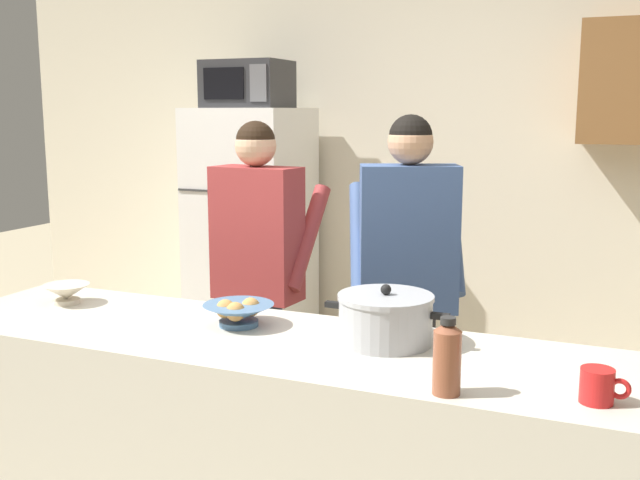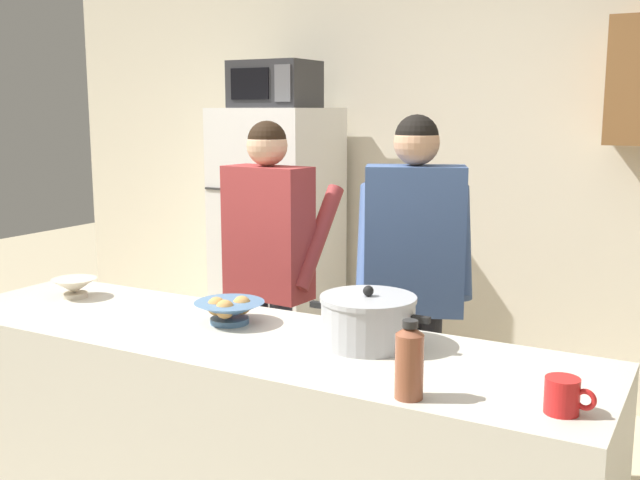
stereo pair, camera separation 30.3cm
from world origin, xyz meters
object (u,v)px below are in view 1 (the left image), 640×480
Objects in this scene: person_near_pot at (258,252)px; bottle_near_edge at (447,357)px; coffee_mug at (598,386)px; empty_bowl at (66,293)px; microwave at (248,84)px; cooking_pot at (385,319)px; refrigerator at (252,246)px; person_by_sink at (408,258)px; bread_bowl at (238,312)px.

bottle_near_edge is (1.19, -1.16, 0.00)m from person_near_pot.
coffee_mug is 0.70× the size of empty_bowl.
bottle_near_edge is at bearing -50.26° from microwave.
cooking_pot is at bearing 157.99° from coffee_mug.
refrigerator is 1.12m from person_near_pot.
coffee_mug is (1.58, -1.07, -0.06)m from person_near_pot.
microwave is 2.58× the size of empty_bowl.
microwave is 0.29× the size of person_by_sink.
cooking_pot is at bearing 1.92° from bread_bowl.
refrigerator is 1.02× the size of person_by_sink.
empty_bowl is (-1.18, -0.83, -0.08)m from person_by_sink.
coffee_mug is 1.26m from bread_bowl.
coffee_mug is (0.69, -0.28, -0.04)m from cooking_pot.
cooking_pot is 1.35m from empty_bowl.
coffee_mug is (2.13, -2.02, 0.12)m from refrigerator.
refrigerator reaches higher than person_near_pot.
bottle_near_edge is at bearing -44.23° from person_near_pot.
person_near_pot is 0.98× the size of person_by_sink.
bottle_near_edge reaches higher than coffee_mug.
cooking_pot is 0.48m from bottle_near_edge.
microwave is 2.20× the size of bottle_near_edge.
microwave reaches higher than cooking_pot.
microwave reaches higher than coffee_mug.
bottle_near_edge is (1.74, -2.12, 0.17)m from refrigerator.
empty_bowl is (0.10, -1.74, -0.88)m from microwave.
bottle_near_edge reaches higher than empty_bowl.
empty_bowl is at bearing -144.82° from person_by_sink.
bread_bowl reaches higher than coffee_mug.
empty_bowl is (0.10, -1.76, 0.11)m from refrigerator.
person_by_sink is 7.66× the size of bottle_near_edge.
bread_bowl is at bearing 157.46° from bottle_near_edge.
person_near_pot is 0.92m from empty_bowl.
person_by_sink is 12.79× the size of coffee_mug.
cooking_pot is 2.32× the size of empty_bowl.
microwave is at bearing 129.74° from bottle_near_edge.
microwave is 3.66× the size of coffee_mug.
bread_bowl is at bearing -114.91° from person_by_sink.
coffee_mug is at bearing -11.80° from bread_bowl.
microwave reaches higher than person_by_sink.
cooking_pot is at bearing -78.67° from person_by_sink.
bread_bowl is at bearing 168.20° from coffee_mug.
refrigerator is 6.58× the size of bread_bowl.
bread_bowl is 1.39× the size of empty_bowl.
empty_bowl is 0.85× the size of bottle_near_edge.
person_near_pot is 8.83× the size of empty_bowl.
refrigerator is 9.15× the size of empty_bowl.
coffee_mug is at bearing -34.03° from person_near_pot.
bread_bowl is at bearing -63.16° from refrigerator.
person_near_pot is at bearing 145.97° from coffee_mug.
bottle_near_edge reaches higher than cooking_pot.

